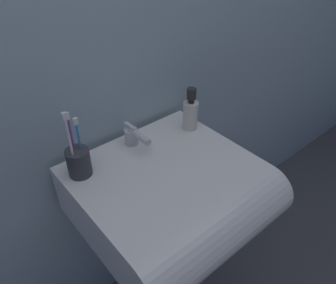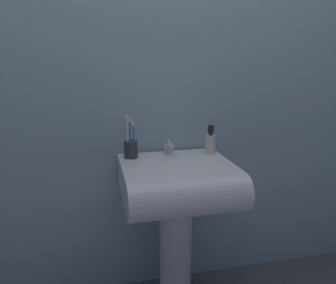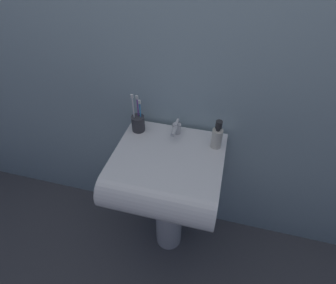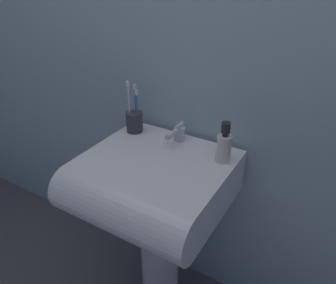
% 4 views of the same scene
% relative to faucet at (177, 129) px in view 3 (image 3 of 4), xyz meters
% --- Properties ---
extents(ground_plane, '(6.00, 6.00, 0.00)m').
position_rel_faucet_xyz_m(ground_plane, '(-0.00, -0.15, -0.85)').
color(ground_plane, '#4C4C51').
rests_on(ground_plane, ground).
extents(wall_back, '(5.00, 0.05, 2.40)m').
position_rel_faucet_xyz_m(wall_back, '(-0.00, 0.11, 0.35)').
color(wall_back, '#9EB7C1').
rests_on(wall_back, ground).
extents(sink_pedestal, '(0.17, 0.17, 0.64)m').
position_rel_faucet_xyz_m(sink_pedestal, '(-0.00, -0.15, -0.53)').
color(sink_pedestal, white).
rests_on(sink_pedestal, ground).
extents(sink_basin, '(0.53, 0.52, 0.17)m').
position_rel_faucet_xyz_m(sink_basin, '(-0.00, -0.21, -0.12)').
color(sink_basin, white).
rests_on(sink_basin, sink_pedestal).
extents(faucet, '(0.04, 0.12, 0.07)m').
position_rel_faucet_xyz_m(faucet, '(0.00, 0.00, 0.00)').
color(faucet, silver).
rests_on(faucet, sink_basin).
extents(toothbrush_cup, '(0.07, 0.07, 0.22)m').
position_rel_faucet_xyz_m(toothbrush_cup, '(-0.21, -0.01, 0.01)').
color(toothbrush_cup, '#38383D').
rests_on(toothbrush_cup, sink_basin).
extents(soap_bottle, '(0.05, 0.05, 0.16)m').
position_rel_faucet_xyz_m(soap_bottle, '(0.21, -0.04, 0.03)').
color(soap_bottle, silver).
rests_on(soap_bottle, sink_basin).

